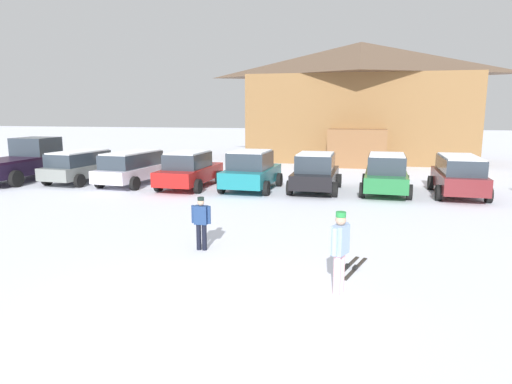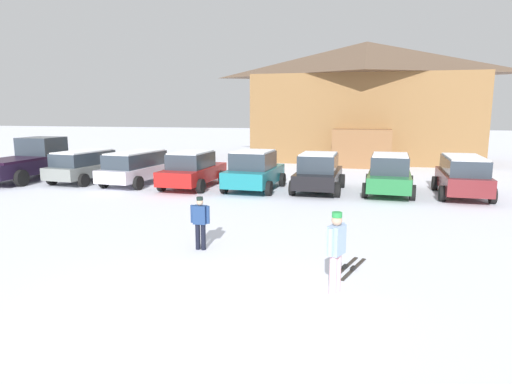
{
  "view_description": "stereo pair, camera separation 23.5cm",
  "coord_description": "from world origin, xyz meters",
  "px_view_note": "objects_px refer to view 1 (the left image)",
  "views": [
    {
      "loc": [
        2.75,
        -7.28,
        3.63
      ],
      "look_at": [
        0.05,
        5.57,
        1.24
      ],
      "focal_mm": 32.0,
      "sensor_mm": 36.0,
      "label": 1
    },
    {
      "loc": [
        2.98,
        -7.23,
        3.63
      ],
      "look_at": [
        0.05,
        5.57,
        1.24
      ],
      "focal_mm": 32.0,
      "sensor_mm": 36.0,
      "label": 2
    }
  ],
  "objects_px": {
    "parked_white_suv": "(133,167)",
    "parked_black_sedan": "(316,172)",
    "pair_of_skis": "(351,267)",
    "parked_grey_wagon": "(80,165)",
    "parked_maroon_van": "(459,175)",
    "parked_green_coupe": "(386,174)",
    "ski_lodge": "(359,101)",
    "pickup_truck": "(25,161)",
    "parked_red_sedan": "(189,170)",
    "skier_adult_in_blue_parka": "(340,248)",
    "skier_teen_in_navy_coat": "(201,220)",
    "parked_teal_hatchback": "(251,171)"
  },
  "relations": [
    {
      "from": "parked_black_sedan",
      "to": "pickup_truck",
      "type": "relative_size",
      "value": 0.69
    },
    {
      "from": "parked_maroon_van",
      "to": "pair_of_skis",
      "type": "height_order",
      "value": "parked_maroon_van"
    },
    {
      "from": "parked_white_suv",
      "to": "parked_teal_hatchback",
      "type": "bearing_deg",
      "value": -2.31
    },
    {
      "from": "pickup_truck",
      "to": "parked_black_sedan",
      "type": "bearing_deg",
      "value": -0.99
    },
    {
      "from": "parked_red_sedan",
      "to": "parked_green_coupe",
      "type": "height_order",
      "value": "parked_green_coupe"
    },
    {
      "from": "parked_red_sedan",
      "to": "pair_of_skis",
      "type": "relative_size",
      "value": 2.74
    },
    {
      "from": "parked_grey_wagon",
      "to": "parked_green_coupe",
      "type": "bearing_deg",
      "value": 0.22
    },
    {
      "from": "parked_white_suv",
      "to": "skier_teen_in_navy_coat",
      "type": "relative_size",
      "value": 3.22
    },
    {
      "from": "parked_black_sedan",
      "to": "pickup_truck",
      "type": "bearing_deg",
      "value": 179.01
    },
    {
      "from": "parked_teal_hatchback",
      "to": "skier_adult_in_blue_parka",
      "type": "relative_size",
      "value": 2.48
    },
    {
      "from": "parked_grey_wagon",
      "to": "pair_of_skis",
      "type": "distance_m",
      "value": 16.73
    },
    {
      "from": "parked_grey_wagon",
      "to": "skier_teen_in_navy_coat",
      "type": "bearing_deg",
      "value": -44.62
    },
    {
      "from": "ski_lodge",
      "to": "pickup_truck",
      "type": "xyz_separation_m",
      "value": [
        -16.92,
        -13.57,
        -3.2
      ]
    },
    {
      "from": "parked_grey_wagon",
      "to": "pickup_truck",
      "type": "height_order",
      "value": "pickup_truck"
    },
    {
      "from": "pair_of_skis",
      "to": "parked_black_sedan",
      "type": "bearing_deg",
      "value": 99.34
    },
    {
      "from": "parked_green_coupe",
      "to": "skier_adult_in_blue_parka",
      "type": "relative_size",
      "value": 2.73
    },
    {
      "from": "parked_black_sedan",
      "to": "pair_of_skis",
      "type": "relative_size",
      "value": 2.46
    },
    {
      "from": "parked_white_suv",
      "to": "parked_black_sedan",
      "type": "bearing_deg",
      "value": 0.13
    },
    {
      "from": "pair_of_skis",
      "to": "parked_grey_wagon",
      "type": "bearing_deg",
      "value": 143.12
    },
    {
      "from": "parked_black_sedan",
      "to": "skier_teen_in_navy_coat",
      "type": "height_order",
      "value": "parked_black_sedan"
    },
    {
      "from": "ski_lodge",
      "to": "pair_of_skis",
      "type": "height_order",
      "value": "ski_lodge"
    },
    {
      "from": "parked_red_sedan",
      "to": "parked_teal_hatchback",
      "type": "relative_size",
      "value": 1.1
    },
    {
      "from": "parked_black_sedan",
      "to": "pair_of_skis",
      "type": "bearing_deg",
      "value": -80.66
    },
    {
      "from": "parked_maroon_van",
      "to": "parked_teal_hatchback",
      "type": "bearing_deg",
      "value": -177.45
    },
    {
      "from": "ski_lodge",
      "to": "parked_white_suv",
      "type": "xyz_separation_m",
      "value": [
        -10.76,
        -13.85,
        -3.32
      ]
    },
    {
      "from": "skier_teen_in_navy_coat",
      "to": "skier_adult_in_blue_parka",
      "type": "xyz_separation_m",
      "value": [
        3.59,
        -2.16,
        0.15
      ]
    },
    {
      "from": "parked_white_suv",
      "to": "parked_black_sedan",
      "type": "relative_size",
      "value": 1.1
    },
    {
      "from": "parked_teal_hatchback",
      "to": "parked_black_sedan",
      "type": "distance_m",
      "value": 2.89
    },
    {
      "from": "ski_lodge",
      "to": "pickup_truck",
      "type": "bearing_deg",
      "value": -141.26
    },
    {
      "from": "parked_grey_wagon",
      "to": "pair_of_skis",
      "type": "relative_size",
      "value": 2.57
    },
    {
      "from": "parked_black_sedan",
      "to": "pickup_truck",
      "type": "height_order",
      "value": "pickup_truck"
    },
    {
      "from": "parked_teal_hatchback",
      "to": "pair_of_skis",
      "type": "distance_m",
      "value": 10.72
    },
    {
      "from": "skier_teen_in_navy_coat",
      "to": "skier_adult_in_blue_parka",
      "type": "relative_size",
      "value": 0.84
    },
    {
      "from": "skier_teen_in_navy_coat",
      "to": "parked_grey_wagon",
      "type": "bearing_deg",
      "value": 135.38
    },
    {
      "from": "parked_maroon_van",
      "to": "skier_adult_in_blue_parka",
      "type": "relative_size",
      "value": 2.59
    },
    {
      "from": "skier_teen_in_navy_coat",
      "to": "parked_white_suv",
      "type": "bearing_deg",
      "value": 125.43
    },
    {
      "from": "pair_of_skis",
      "to": "parked_white_suv",
      "type": "bearing_deg",
      "value": 136.5
    },
    {
      "from": "parked_maroon_van",
      "to": "pickup_truck",
      "type": "xyz_separation_m",
      "value": [
        -20.98,
        0.12,
        0.08
      ]
    },
    {
      "from": "ski_lodge",
      "to": "parked_teal_hatchback",
      "type": "relative_size",
      "value": 3.83
    },
    {
      "from": "ski_lodge",
      "to": "skier_teen_in_navy_coat",
      "type": "distance_m",
      "value": 23.75
    },
    {
      "from": "parked_red_sedan",
      "to": "skier_teen_in_navy_coat",
      "type": "xyz_separation_m",
      "value": [
        3.64,
        -9.08,
        -0.06
      ]
    },
    {
      "from": "parked_red_sedan",
      "to": "parked_teal_hatchback",
      "type": "bearing_deg",
      "value": -0.73
    },
    {
      "from": "parked_grey_wagon",
      "to": "parked_maroon_van",
      "type": "relative_size",
      "value": 0.99
    },
    {
      "from": "ski_lodge",
      "to": "parked_maroon_van",
      "type": "distance_m",
      "value": 14.66
    },
    {
      "from": "parked_white_suv",
      "to": "skier_adult_in_blue_parka",
      "type": "distance_m",
      "value": 15.33
    },
    {
      "from": "ski_lodge",
      "to": "parked_green_coupe",
      "type": "distance_m",
      "value": 14.13
    },
    {
      "from": "parked_green_coupe",
      "to": "pair_of_skis",
      "type": "relative_size",
      "value": 2.73
    },
    {
      "from": "pickup_truck",
      "to": "skier_adult_in_blue_parka",
      "type": "relative_size",
      "value": 3.55
    },
    {
      "from": "parked_grey_wagon",
      "to": "pickup_truck",
      "type": "relative_size",
      "value": 0.72
    },
    {
      "from": "parked_red_sedan",
      "to": "parked_black_sedan",
      "type": "bearing_deg",
      "value": 2.16
    }
  ]
}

